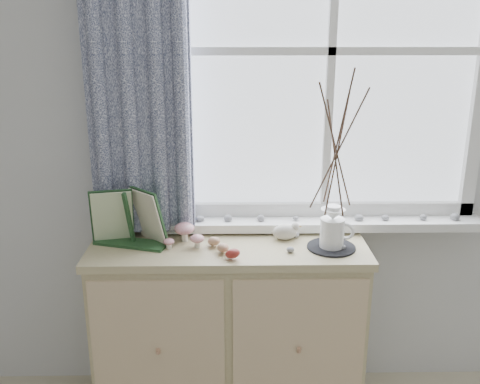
{
  "coord_description": "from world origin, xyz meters",
  "views": [
    {
      "loc": [
        -0.13,
        -0.39,
        1.76
      ],
      "look_at": [
        -0.1,
        1.7,
        1.1
      ],
      "focal_mm": 40.0,
      "sensor_mm": 36.0,
      "label": 1
    }
  ],
  "objects_px": {
    "botanical_book": "(128,219)",
    "twig_pitcher": "(337,146)",
    "toadstool_cluster": "(185,233)",
    "sideboard": "(229,329)"
  },
  "relations": [
    {
      "from": "botanical_book",
      "to": "twig_pitcher",
      "type": "bearing_deg",
      "value": 14.9
    },
    {
      "from": "botanical_book",
      "to": "twig_pitcher",
      "type": "height_order",
      "value": "twig_pitcher"
    },
    {
      "from": "sideboard",
      "to": "twig_pitcher",
      "type": "height_order",
      "value": "twig_pitcher"
    },
    {
      "from": "toadstool_cluster",
      "to": "twig_pitcher",
      "type": "xyz_separation_m",
      "value": [
        0.62,
        -0.06,
        0.39
      ]
    },
    {
      "from": "toadstool_cluster",
      "to": "twig_pitcher",
      "type": "relative_size",
      "value": 0.23
    },
    {
      "from": "botanical_book",
      "to": "twig_pitcher",
      "type": "xyz_separation_m",
      "value": [
        0.86,
        -0.02,
        0.31
      ]
    },
    {
      "from": "twig_pitcher",
      "to": "botanical_book",
      "type": "bearing_deg",
      "value": -156.96
    },
    {
      "from": "sideboard",
      "to": "toadstool_cluster",
      "type": "bearing_deg",
      "value": 177.37
    },
    {
      "from": "toadstool_cluster",
      "to": "twig_pitcher",
      "type": "height_order",
      "value": "twig_pitcher"
    },
    {
      "from": "sideboard",
      "to": "toadstool_cluster",
      "type": "relative_size",
      "value": 6.87
    }
  ]
}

